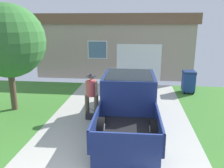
{
  "coord_description": "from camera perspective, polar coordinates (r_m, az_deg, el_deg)",
  "views": [
    {
      "loc": [
        0.68,
        -4.13,
        3.54
      ],
      "look_at": [
        -0.31,
        4.32,
        1.25
      ],
      "focal_mm": 37.08,
      "sensor_mm": 36.0,
      "label": 1
    }
  ],
  "objects": [
    {
      "name": "wheeled_trash_bin",
      "position": [
        12.46,
        18.35,
        0.69
      ],
      "size": [
        0.6,
        0.72,
        1.14
      ],
      "color": "navy",
      "rests_on": "ground"
    },
    {
      "name": "front_yard_tree",
      "position": [
        9.73,
        -24.28,
        10.27
      ],
      "size": [
        2.77,
        2.77,
        4.25
      ],
      "color": "brown",
      "rests_on": "ground"
    },
    {
      "name": "handbag",
      "position": [
        8.8,
        -5.33,
        -7.86
      ],
      "size": [
        0.35,
        0.18,
        0.42
      ],
      "color": "#232328",
      "rests_on": "ground"
    },
    {
      "name": "person_with_hat",
      "position": [
        8.84,
        -5.09,
        -2.21
      ],
      "size": [
        0.53,
        0.38,
        1.69
      ],
      "rotation": [
        0.0,
        0.0,
        -0.07
      ],
      "color": "brown",
      "rests_on": "ground"
    },
    {
      "name": "pickup_truck",
      "position": [
        8.57,
        4.1,
        -3.91
      ],
      "size": [
        2.11,
        5.61,
        1.7
      ],
      "rotation": [
        0.0,
        0.0,
        0.02
      ],
      "color": "navy",
      "rests_on": "ground"
    },
    {
      "name": "house_with_garage",
      "position": [
        17.06,
        1.17,
        10.02
      ],
      "size": [
        10.29,
        5.73,
        4.05
      ],
      "color": "tan",
      "rests_on": "ground"
    }
  ]
}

